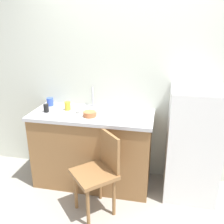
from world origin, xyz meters
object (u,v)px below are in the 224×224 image
object	(u,v)px
dish_tray	(109,112)
cup_yellow	(68,106)
refrigerator	(192,144)
chair	(99,170)
cup_blue	(50,102)
terracotta_bowl	(90,114)
cup_black	(46,108)
cup_white	(80,110)

from	to	relation	value
dish_tray	cup_yellow	size ratio (longest dim) A/B	2.67
refrigerator	chair	xyz separation A→B (m)	(-0.96, -0.51, -0.14)
cup_yellow	cup_blue	distance (m)	0.30
terracotta_bowl	cup_black	distance (m)	0.55
cup_blue	refrigerator	bearing A→B (deg)	-4.65
refrigerator	cup_blue	bearing A→B (deg)	175.35
cup_black	refrigerator	bearing A→B (deg)	2.94
refrigerator	cup_yellow	xyz separation A→B (m)	(-1.48, 0.03, 0.34)
cup_yellow	dish_tray	bearing A→B (deg)	-2.89
cup_white	terracotta_bowl	bearing A→B (deg)	-29.67
terracotta_bowl	cup_white	size ratio (longest dim) A/B	1.89
chair	cup_yellow	xyz separation A→B (m)	(-0.52, 0.54, 0.49)
cup_yellow	terracotta_bowl	bearing A→B (deg)	-26.10
dish_tray	terracotta_bowl	distance (m)	0.23
chair	cup_blue	world-z (taller)	cup_blue
terracotta_bowl	cup_black	xyz separation A→B (m)	(-0.55, 0.04, 0.02)
chair	terracotta_bowl	world-z (taller)	terracotta_bowl
chair	terracotta_bowl	size ratio (longest dim) A/B	6.15
cup_white	cup_black	bearing A→B (deg)	-174.19
cup_black	chair	bearing A→B (deg)	-29.38
dish_tray	cup_blue	distance (m)	0.81
dish_tray	terracotta_bowl	xyz separation A→B (m)	(-0.19, -0.13, 0.00)
cup_yellow	cup_black	distance (m)	0.25
cup_blue	cup_white	bearing A→B (deg)	-22.22
chair	terracotta_bowl	distance (m)	0.63
chair	refrigerator	bearing A→B (deg)	74.70
cup_yellow	refrigerator	bearing A→B (deg)	-1.27
cup_yellow	cup_black	xyz separation A→B (m)	(-0.22, -0.12, -0.00)
dish_tray	cup_yellow	distance (m)	0.52
chair	cup_white	bearing A→B (deg)	173.21
dish_tray	cup_white	distance (m)	0.34
terracotta_bowl	cup_blue	bearing A→B (deg)	155.97
dish_tray	cup_blue	size ratio (longest dim) A/B	2.78
terracotta_bowl	cup_black	bearing A→B (deg)	176.00
cup_white	cup_blue	world-z (taller)	cup_blue
cup_black	cup_white	xyz separation A→B (m)	(0.41, 0.04, -0.01)
chair	cup_blue	xyz separation A→B (m)	(-0.80, 0.65, 0.48)
cup_black	cup_blue	size ratio (longest dim) A/B	0.97
dish_tray	cup_white	size ratio (longest dim) A/B	3.65
dish_tray	terracotta_bowl	world-z (taller)	terracotta_bowl
terracotta_bowl	refrigerator	bearing A→B (deg)	6.18
cup_yellow	cup_blue	bearing A→B (deg)	158.46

